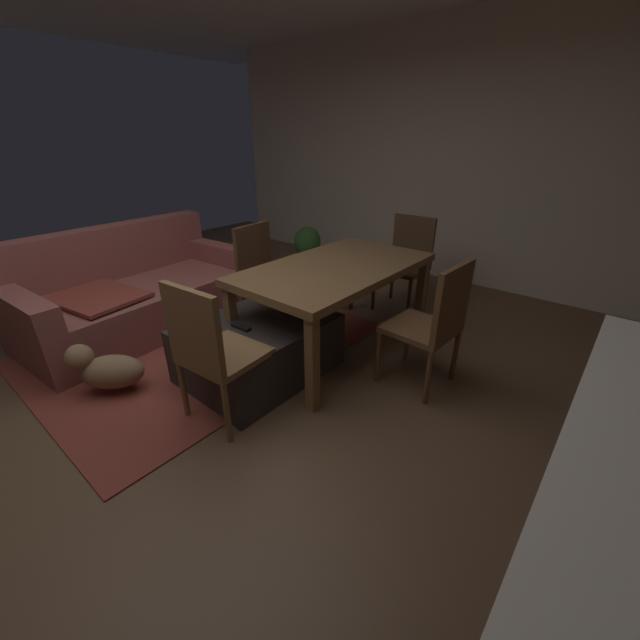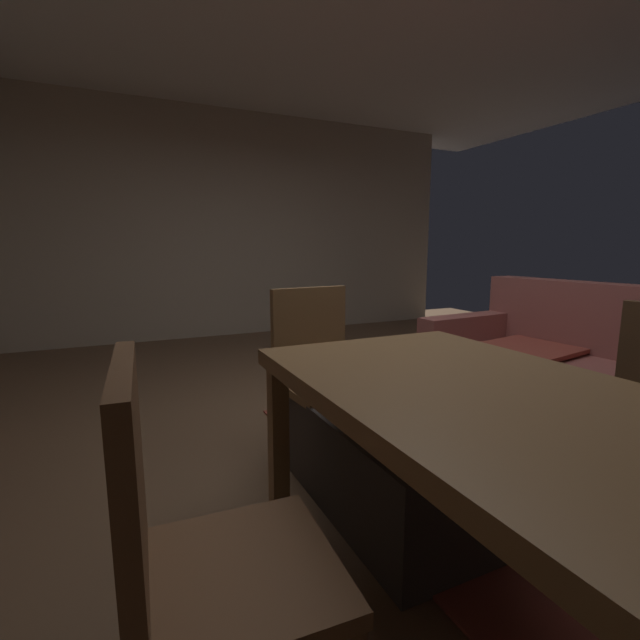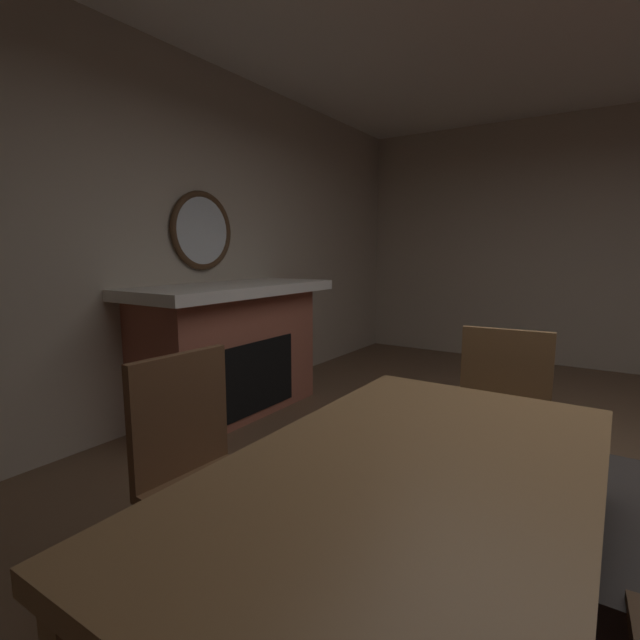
{
  "view_description": "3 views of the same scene",
  "coord_description": "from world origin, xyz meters",
  "px_view_note": "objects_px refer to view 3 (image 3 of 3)",
  "views": [
    {
      "loc": [
        -1.07,
        -2.17,
        1.65
      ],
      "look_at": [
        0.65,
        -0.74,
        0.58
      ],
      "focal_mm": 21.6,
      "sensor_mm": 36.0,
      "label": 1
    },
    {
      "loc": [
        2.1,
        -1.36,
        1.15
      ],
      "look_at": [
        0.5,
        -0.62,
        0.85
      ],
      "focal_mm": 24.7,
      "sensor_mm": 36.0,
      "label": 2
    },
    {
      "loc": [
        2.38,
        0.04,
        1.32
      ],
      "look_at": [
        0.81,
        -0.98,
        1.04
      ],
      "focal_mm": 26.01,
      "sensor_mm": 36.0,
      "label": 3
    }
  ],
  "objects_px": {
    "fireplace": "(231,349)",
    "round_wall_mirror": "(202,231)",
    "tv_remote": "(536,472)",
    "dining_chair_south": "(200,461)",
    "ottoman_coffee_table": "(521,539)",
    "dining_chair_west": "(500,413)",
    "dining_table": "(410,490)"
  },
  "relations": [
    {
      "from": "fireplace",
      "to": "dining_chair_south",
      "type": "xyz_separation_m",
      "value": [
        1.53,
        1.31,
        -0.02
      ]
    },
    {
      "from": "fireplace",
      "to": "ottoman_coffee_table",
      "type": "xyz_separation_m",
      "value": [
        0.87,
        2.36,
        -0.33
      ]
    },
    {
      "from": "round_wall_mirror",
      "to": "dining_table",
      "type": "xyz_separation_m",
      "value": [
        1.54,
        2.45,
        -0.82
      ]
    },
    {
      "from": "round_wall_mirror",
      "to": "ottoman_coffee_table",
      "type": "distance_m",
      "value": 3.06
    },
    {
      "from": "dining_chair_west",
      "to": "dining_chair_south",
      "type": "distance_m",
      "value": 1.46
    },
    {
      "from": "fireplace",
      "to": "dining_chair_south",
      "type": "bearing_deg",
      "value": 40.54
    },
    {
      "from": "round_wall_mirror",
      "to": "dining_chair_west",
      "type": "bearing_deg",
      "value": 82.08
    },
    {
      "from": "fireplace",
      "to": "ottoman_coffee_table",
      "type": "relative_size",
      "value": 1.67
    },
    {
      "from": "round_wall_mirror",
      "to": "tv_remote",
      "type": "relative_size",
      "value": 3.98
    },
    {
      "from": "tv_remote",
      "to": "dining_chair_south",
      "type": "bearing_deg",
      "value": -56.09
    },
    {
      "from": "ottoman_coffee_table",
      "to": "round_wall_mirror",
      "type": "bearing_deg",
      "value": -108.18
    },
    {
      "from": "dining_table",
      "to": "dining_chair_west",
      "type": "height_order",
      "value": "dining_chair_west"
    },
    {
      "from": "fireplace",
      "to": "round_wall_mirror",
      "type": "xyz_separation_m",
      "value": [
        0.0,
        -0.29,
        0.94
      ]
    },
    {
      "from": "round_wall_mirror",
      "to": "tv_remote",
      "type": "distance_m",
      "value": 2.96
    },
    {
      "from": "round_wall_mirror",
      "to": "dining_table",
      "type": "relative_size",
      "value": 0.4
    },
    {
      "from": "dining_chair_south",
      "to": "dining_chair_west",
      "type": "bearing_deg",
      "value": 144.79
    },
    {
      "from": "fireplace",
      "to": "dining_chair_south",
      "type": "distance_m",
      "value": 2.02
    },
    {
      "from": "round_wall_mirror",
      "to": "tv_remote",
      "type": "xyz_separation_m",
      "value": [
        0.74,
        2.66,
        -1.05
      ]
    },
    {
      "from": "round_wall_mirror",
      "to": "dining_table",
      "type": "height_order",
      "value": "round_wall_mirror"
    },
    {
      "from": "round_wall_mirror",
      "to": "dining_chair_south",
      "type": "height_order",
      "value": "round_wall_mirror"
    },
    {
      "from": "round_wall_mirror",
      "to": "dining_chair_south",
      "type": "xyz_separation_m",
      "value": [
        1.53,
        1.6,
        -0.96
      ]
    },
    {
      "from": "round_wall_mirror",
      "to": "ottoman_coffee_table",
      "type": "height_order",
      "value": "round_wall_mirror"
    },
    {
      "from": "round_wall_mirror",
      "to": "dining_chair_south",
      "type": "relative_size",
      "value": 0.69
    },
    {
      "from": "tv_remote",
      "to": "dining_table",
      "type": "height_order",
      "value": "dining_table"
    },
    {
      "from": "fireplace",
      "to": "round_wall_mirror",
      "type": "relative_size",
      "value": 2.76
    },
    {
      "from": "dining_chair_west",
      "to": "dining_chair_south",
      "type": "xyz_separation_m",
      "value": [
        1.19,
        -0.84,
        0.0
      ]
    },
    {
      "from": "ottoman_coffee_table",
      "to": "dining_table",
      "type": "xyz_separation_m",
      "value": [
        0.67,
        -0.2,
        0.45
      ]
    },
    {
      "from": "dining_table",
      "to": "dining_chair_west",
      "type": "xyz_separation_m",
      "value": [
        -1.2,
        -0.01,
        -0.14
      ]
    },
    {
      "from": "round_wall_mirror",
      "to": "tv_remote",
      "type": "height_order",
      "value": "round_wall_mirror"
    },
    {
      "from": "fireplace",
      "to": "round_wall_mirror",
      "type": "bearing_deg",
      "value": -90.0
    },
    {
      "from": "fireplace",
      "to": "ottoman_coffee_table",
      "type": "height_order",
      "value": "fireplace"
    },
    {
      "from": "ottoman_coffee_table",
      "to": "tv_remote",
      "type": "bearing_deg",
      "value": 172.59
    }
  ]
}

